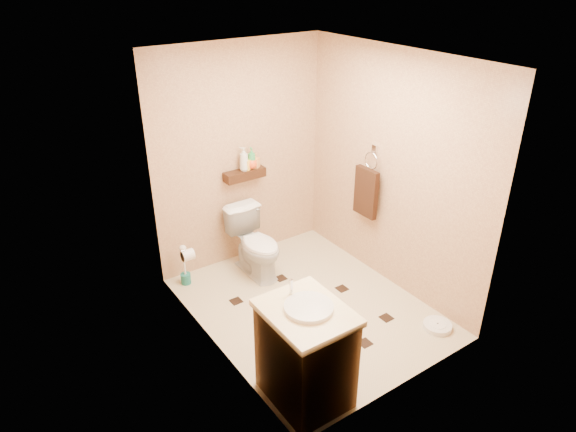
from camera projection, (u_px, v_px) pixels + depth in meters
ground at (308, 307)px, 5.08m from camera, size 2.50×2.50×0.00m
wall_back at (240, 156)px, 5.45m from camera, size 2.00×0.04×2.40m
wall_front at (417, 259)px, 3.62m from camera, size 2.00×0.04×2.40m
wall_left at (209, 228)px, 4.03m from camera, size 0.04×2.50×2.40m
wall_right at (392, 173)px, 5.04m from camera, size 0.04×2.50×2.40m
ceiling at (314, 57)px, 3.99m from camera, size 2.00×2.50×0.02m
wall_shelf at (245, 174)px, 5.47m from camera, size 0.46×0.14×0.10m
floor_accents at (314, 308)px, 5.06m from camera, size 1.17×1.40×0.01m
toilet at (256, 243)px, 5.48m from camera, size 0.41×0.71×0.72m
vanity at (306, 353)px, 3.87m from camera, size 0.57×0.69×0.96m
bathroom_scale at (437, 326)px, 4.78m from camera, size 0.33×0.33×0.05m
toilet_brush at (185, 270)px, 5.37m from camera, size 0.11×0.11×0.46m
towel_ring at (366, 190)px, 5.29m from camera, size 0.12×0.30×0.76m
toilet_paper at (188, 255)px, 4.81m from camera, size 0.12×0.11×0.12m
bottle_a at (244, 159)px, 5.39m from camera, size 0.14×0.14×0.25m
bottle_b at (247, 162)px, 5.43m from camera, size 0.10×0.10×0.17m
bottle_c at (251, 161)px, 5.46m from camera, size 0.16×0.16×0.16m
bottle_d at (252, 158)px, 5.45m from camera, size 0.10×0.10×0.23m
bottle_e at (256, 160)px, 5.48m from camera, size 0.10×0.10×0.16m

